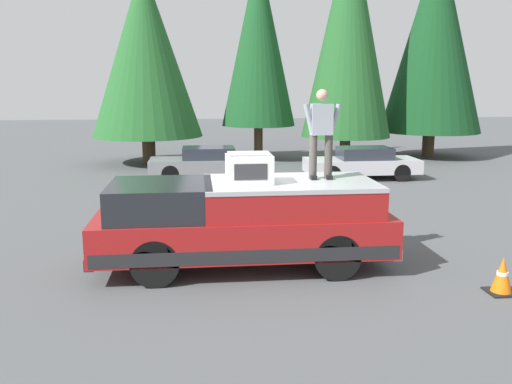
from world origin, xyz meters
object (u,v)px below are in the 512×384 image
compressor_unit (249,168)px  parked_car_grey (206,163)px  parked_car_silver (362,163)px  traffic_cone (502,276)px  person_on_truck_bed (321,132)px  pickup_truck (243,222)px

compressor_unit → parked_car_grey: 10.37m
parked_car_silver → parked_car_grey: bearing=83.3°
traffic_cone → parked_car_silver: bearing=-5.2°
parked_car_grey → parked_car_silver: bearing=-96.7°
parked_car_silver → person_on_truck_bed: bearing=158.3°
person_on_truck_bed → traffic_cone: bearing=-126.6°
parked_car_grey → pickup_truck: bearing=-177.1°
parked_car_silver → compressor_unit: bearing=152.1°
compressor_unit → person_on_truck_bed: bearing=-76.3°
person_on_truck_bed → parked_car_grey: person_on_truck_bed is taller
compressor_unit → traffic_cone: 4.69m
pickup_truck → traffic_cone: 4.58m
pickup_truck → compressor_unit: (-0.17, -0.09, 1.05)m
compressor_unit → parked_car_grey: bearing=3.3°
person_on_truck_bed → parked_car_silver: 10.16m
parked_car_grey → traffic_cone: (-11.91, -4.67, -0.29)m
pickup_truck → parked_car_silver: pickup_truck is taller
compressor_unit → traffic_cone: size_ratio=1.35×
compressor_unit → person_on_truck_bed: (0.34, -1.40, 0.62)m
pickup_truck → parked_car_grey: pickup_truck is taller
pickup_truck → compressor_unit: size_ratio=6.60×
pickup_truck → parked_car_grey: bearing=2.9°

